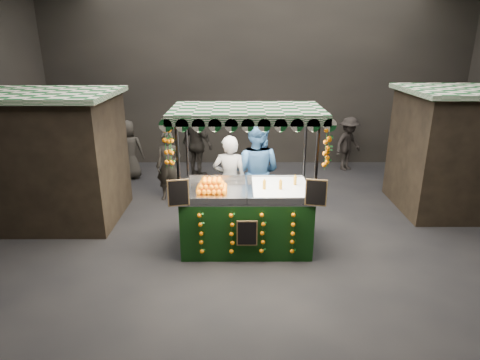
{
  "coord_description": "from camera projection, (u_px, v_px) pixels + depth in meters",
  "views": [
    {
      "loc": [
        -0.52,
        -6.82,
        3.54
      ],
      "look_at": [
        -0.5,
        0.27,
        1.08
      ],
      "focal_mm": 30.45,
      "sensor_mm": 36.0,
      "label": 1
    }
  ],
  "objects": [
    {
      "name": "ground",
      "position": [
        266.0,
        239.0,
        7.61
      ],
      "size": [
        12.0,
        12.0,
        0.0
      ],
      "primitive_type": "plane",
      "color": "black",
      "rests_on": "ground"
    },
    {
      "name": "market_hall",
      "position": [
        271.0,
        49.0,
        6.5
      ],
      "size": [
        12.1,
        10.1,
        5.05
      ],
      "color": "black",
      "rests_on": "ground"
    },
    {
      "name": "neighbour_stall_left",
      "position": [
        44.0,
        157.0,
        8.11
      ],
      "size": [
        3.0,
        2.2,
        2.6
      ],
      "color": "black",
      "rests_on": "ground"
    },
    {
      "name": "neighbour_stall_right",
      "position": [
        471.0,
        150.0,
        8.61
      ],
      "size": [
        3.0,
        2.2,
        2.6
      ],
      "color": "black",
      "rests_on": "ground"
    },
    {
      "name": "juice_stall",
      "position": [
        247.0,
        206.0,
        7.11
      ],
      "size": [
        2.57,
        1.51,
        2.49
      ],
      "color": "black",
      "rests_on": "ground"
    },
    {
      "name": "vendor_grey",
      "position": [
        230.0,
        181.0,
        7.96
      ],
      "size": [
        0.7,
        0.49,
        1.82
      ],
      "rotation": [
        0.0,
        0.0,
        3.06
      ],
      "color": "slate",
      "rests_on": "ground"
    },
    {
      "name": "vendor_blue",
      "position": [
        256.0,
        172.0,
        8.1
      ],
      "size": [
        1.21,
        1.08,
        2.07
      ],
      "rotation": [
        0.0,
        0.0,
        2.8
      ],
      "color": "#284F82",
      "rests_on": "ground"
    },
    {
      "name": "shopper_0",
      "position": [
        169.0,
        166.0,
        9.24
      ],
      "size": [
        0.62,
        0.44,
        1.6
      ],
      "rotation": [
        0.0,
        0.0,
        -0.09
      ],
      "color": "black",
      "rests_on": "ground"
    },
    {
      "name": "shopper_1",
      "position": [
        433.0,
        166.0,
        9.04
      ],
      "size": [
        1.04,
        0.94,
        1.73
      ],
      "rotation": [
        0.0,
        0.0,
        -0.42
      ],
      "color": "black",
      "rests_on": "ground"
    },
    {
      "name": "shopper_2",
      "position": [
        197.0,
        145.0,
        10.77
      ],
      "size": [
        1.08,
        1.0,
        1.78
      ],
      "rotation": [
        0.0,
        0.0,
        2.44
      ],
      "color": "black",
      "rests_on": "ground"
    },
    {
      "name": "shopper_3",
      "position": [
        348.0,
        144.0,
        11.41
      ],
      "size": [
        1.12,
        1.03,
        1.51
      ],
      "rotation": [
        0.0,
        0.0,
        0.65
      ],
      "color": "black",
      "rests_on": "ground"
    },
    {
      "name": "shopper_4",
      "position": [
        129.0,
        150.0,
        10.69
      ],
      "size": [
        0.81,
        0.57,
        1.56
      ],
      "rotation": [
        0.0,
        0.0,
        3.24
      ],
      "color": "#292622",
      "rests_on": "ground"
    },
    {
      "name": "shopper_5",
      "position": [
        446.0,
        155.0,
        9.81
      ],
      "size": [
        1.13,
        1.74,
        1.8
      ],
      "rotation": [
        0.0,
        0.0,
        1.96
      ],
      "color": "black",
      "rests_on": "ground"
    }
  ]
}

